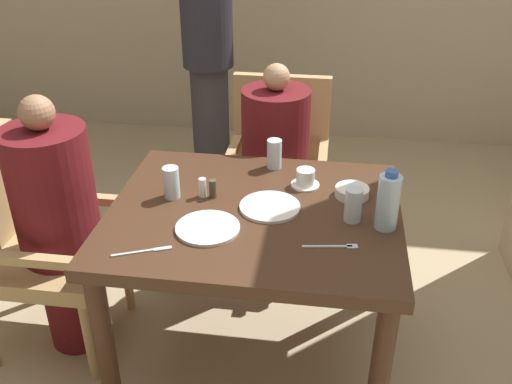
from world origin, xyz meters
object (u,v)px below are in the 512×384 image
Objects in this scene: diner_in_far_chair at (275,168)px; bowl_small at (352,192)px; standing_host at (208,45)px; teacup_with_saucer at (305,179)px; glass_tall_near at (353,205)px; chair_left_side at (30,239)px; glass_tall_mid at (171,182)px; glass_tall_far at (274,154)px; plate_main_left at (270,207)px; plate_main_right at (208,228)px; diner_in_left_chair at (60,227)px; chair_far_side at (278,163)px; water_bottle at (388,201)px.

diner_in_far_chair reaches higher than bowl_small.
standing_host reaches higher than teacup_with_saucer.
glass_tall_near is at bearing -60.07° from standing_host.
chair_left_side is 7.46× the size of glass_tall_mid.
glass_tall_far is at bearing 40.60° from glass_tall_mid.
glass_tall_mid is 0.47m from glass_tall_far.
standing_host is 14.07× the size of glass_tall_near.
bowl_small is at bearing 23.94° from plate_main_left.
diner_in_far_chair is 8.62× the size of glass_tall_mid.
standing_host is 7.74× the size of plate_main_right.
chair_left_side is at bearing -178.84° from plate_main_left.
chair_left_side is at bearing -180.00° from diner_in_left_chair.
chair_far_side is 0.88m from standing_host.
glass_tall_far is (0.35, 0.30, 0.00)m from glass_tall_mid.
water_bottle is at bearing -62.07° from chair_far_side.
diner_in_left_chair is 9.09× the size of glass_tall_far.
plate_main_left is 1.82× the size of glass_tall_near.
diner_in_left_chair reaches higher than bowl_small.
plate_main_right is at bearing -99.45° from diner_in_far_chair.
plate_main_left is 1.74× the size of bowl_small.
standing_host is at bearing 72.88° from chair_left_side.
standing_host is 1.20m from glass_tall_far.
chair_far_side is (0.92, 0.83, 0.00)m from chair_left_side.
teacup_with_saucer is at bearing 17.94° from glass_tall_mid.
diner_in_far_chair is at bearing -90.00° from chair_far_side.
glass_tall_near is at bearing -0.91° from chair_left_side.
chair_left_side is 0.53× the size of standing_host.
teacup_with_saucer is 0.20m from glass_tall_far.
glass_tall_mid is at bearing 4.89° from chair_left_side.
chair_far_side is at bearing 105.46° from teacup_with_saucer.
plate_main_right is at bearing -130.61° from teacup_with_saucer.
water_bottle is (0.30, -0.26, 0.07)m from teacup_with_saucer.
diner_in_far_chair is 0.76m from glass_tall_mid.
chair_left_side is at bearing 168.88° from plate_main_right.
diner_in_far_chair is at bearing 41.58° from diner_in_left_chair.
glass_tall_mid is at bearing -112.45° from chair_far_side.
glass_tall_mid is (-0.49, -0.16, 0.03)m from teacup_with_saucer.
glass_tall_near is (1.27, -0.02, 0.28)m from chair_left_side.
bowl_small is 0.18m from glass_tall_near.
diner_in_far_chair reaches higher than plate_main_left.
standing_host is at bearing 119.93° from glass_tall_near.
bowl_small is 1.04× the size of glass_tall_far.
diner_in_left_chair is 0.91m from glass_tall_far.
standing_host is 1.76m from water_bottle.
water_bottle reaches higher than glass_tall_mid.
plate_main_left is at bearing 1.16° from chair_left_side.
standing_host is 7.88× the size of water_bottle.
bowl_small is at bearing 90.12° from glass_tall_near.
water_bottle is at bearing -57.34° from standing_host.
bowl_small is at bearing 119.39° from water_bottle.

